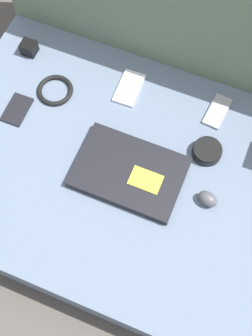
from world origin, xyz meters
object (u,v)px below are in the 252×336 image
object	(u,v)px
phone_black	(217,111)
phone_small	(17,110)
phone_silver	(129,88)
computer_mouse	(208,198)
laptop	(130,172)
speaker_puck	(207,151)
charger_brick	(29,48)

from	to	relation	value
phone_black	phone_small	size ratio (longest dim) A/B	1.15
phone_silver	phone_black	distance (m)	0.28
computer_mouse	phone_small	distance (m)	0.64
laptop	phone_silver	xyz separation A→B (m)	(-0.11, 0.27, -0.01)
laptop	phone_small	size ratio (longest dim) A/B	2.95
computer_mouse	phone_small	xyz separation A→B (m)	(-0.63, 0.06, -0.02)
speaker_puck	phone_black	distance (m)	0.15
laptop	computer_mouse	world-z (taller)	computer_mouse
laptop	charger_brick	world-z (taller)	charger_brick
computer_mouse	phone_silver	distance (m)	0.43
speaker_puck	phone_small	xyz separation A→B (m)	(-0.59, -0.08, -0.01)
phone_black	phone_small	world-z (taller)	same
phone_black	charger_brick	distance (m)	0.64
phone_silver	phone_small	bearing A→B (deg)	-146.63
speaker_puck	phone_silver	distance (m)	0.32
charger_brick	phone_black	bearing A→B (deg)	1.50
laptop	charger_brick	bearing A→B (deg)	149.43
speaker_puck	phone_small	distance (m)	0.59
phone_silver	phone_black	world-z (taller)	phone_silver
speaker_puck	laptop	bearing A→B (deg)	-141.43
laptop	phone_black	distance (m)	0.34
charger_brick	phone_small	bearing A→B (deg)	-73.26
phone_black	phone_small	distance (m)	0.62
laptop	computer_mouse	xyz separation A→B (m)	(0.23, 0.01, 0.01)
laptop	phone_black	bearing A→B (deg)	60.02
phone_black	charger_brick	world-z (taller)	charger_brick
computer_mouse	speaker_puck	size ratio (longest dim) A/B	0.75
phone_black	phone_silver	bearing A→B (deg)	-169.65
laptop	computer_mouse	bearing A→B (deg)	1.99
phone_silver	phone_black	bearing A→B (deg)	3.41
computer_mouse	speaker_puck	distance (m)	0.15
laptop	phone_small	world-z (taller)	laptop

